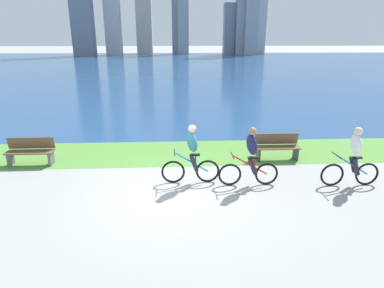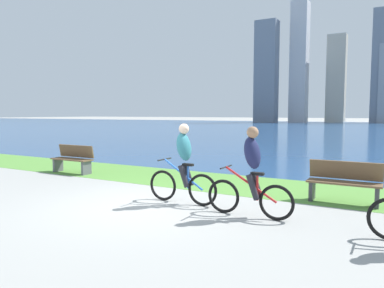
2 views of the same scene
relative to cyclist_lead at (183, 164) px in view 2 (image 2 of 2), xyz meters
name	(u,v)px [view 2 (image 2 of 2)]	position (x,y,z in m)	size (l,w,h in m)	color
ground_plane	(142,205)	(-0.67, -0.57, -0.84)	(300.00, 300.00, 0.00)	#9E9E99
grass_strip_bayside	(209,181)	(-0.67, 2.56, -0.84)	(120.00, 2.69, 0.01)	#59933D
bay_water_surface	(353,129)	(-0.67, 41.88, -0.84)	(300.00, 75.95, 0.00)	navy
cyclist_lead	(183,164)	(0.00, 0.00, 0.00)	(1.67, 0.52, 1.72)	black
cyclist_trailing	(251,173)	(1.62, -0.26, -0.01)	(1.71, 0.52, 1.70)	black
bench_near_path	(73,159)	(-5.19, 1.69, -0.39)	(1.50, 0.47, 0.90)	brown
bench_far_along_path	(344,182)	(3.01, 1.73, -0.39)	(1.50, 0.47, 0.90)	brown
city_skyline_far_shore	(375,69)	(-0.08, 71.49, 9.47)	(43.54, 11.59, 24.74)	slate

